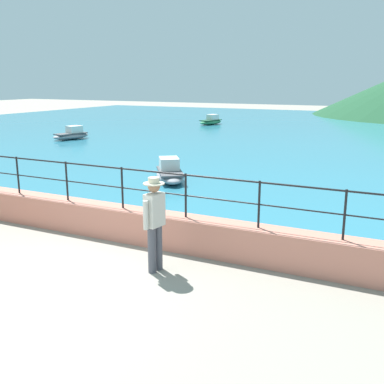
{
  "coord_description": "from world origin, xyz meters",
  "views": [
    {
      "loc": [
        5.57,
        -4.7,
        3.4
      ],
      "look_at": [
        1.43,
        3.7,
        1.1
      ],
      "focal_mm": 42.71,
      "sensor_mm": 36.0,
      "label": 1
    }
  ],
  "objects": [
    {
      "name": "ground_plane",
      "position": [
        0.0,
        0.0,
        0.0
      ],
      "size": [
        120.0,
        120.0,
        0.0
      ],
      "primitive_type": "plane",
      "color": "gray"
    },
    {
      "name": "promenade_wall",
      "position": [
        0.0,
        3.2,
        0.35
      ],
      "size": [
        20.0,
        0.56,
        0.7
      ],
      "primitive_type": "cube",
      "color": "tan",
      "rests_on": "ground"
    },
    {
      "name": "railing",
      "position": [
        0.0,
        3.2,
        1.31
      ],
      "size": [
        18.44,
        0.04,
        0.9
      ],
      "color": "black",
      "rests_on": "promenade_wall"
    },
    {
      "name": "lake_water",
      "position": [
        0.0,
        25.84,
        0.03
      ],
      "size": [
        64.0,
        44.32,
        0.06
      ],
      "primitive_type": "cube",
      "color": "teal",
      "rests_on": "ground"
    },
    {
      "name": "person_walking",
      "position": [
        1.52,
        1.99,
        0.98
      ],
      "size": [
        0.38,
        0.56,
        1.75
      ],
      "color": "#4C4C56",
      "rests_on": "ground"
    },
    {
      "name": "boat_0",
      "position": [
        -12.43,
        15.98,
        0.33
      ],
      "size": [
        1.51,
        2.46,
        0.76
      ],
      "color": "gray",
      "rests_on": "lake_water"
    },
    {
      "name": "boat_1",
      "position": [
        -1.85,
        8.64,
        0.33
      ],
      "size": [
        2.07,
        2.39,
        0.76
      ],
      "color": "gray",
      "rests_on": "lake_water"
    },
    {
      "name": "boat_2",
      "position": [
        -8.85,
        27.86,
        0.33
      ],
      "size": [
        1.49,
        2.46,
        0.76
      ],
      "color": "#338C59",
      "rests_on": "lake_water"
    }
  ]
}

